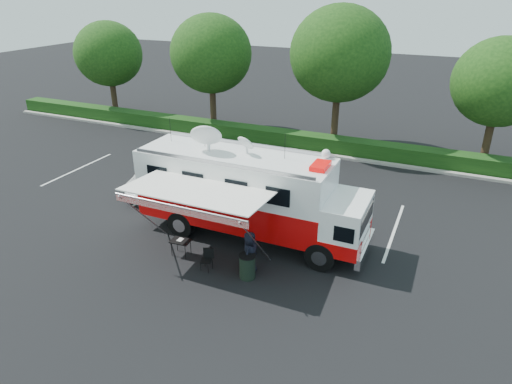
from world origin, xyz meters
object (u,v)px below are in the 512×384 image
command_truck (249,194)px  folding_table (181,241)px  trash_bin (247,266)px  white_suv (160,187)px

command_truck → folding_table: command_truck is taller
folding_table → trash_bin: 3.06m
white_suv → folding_table: size_ratio=6.55×
white_suv → trash_bin: 9.44m
command_truck → trash_bin: (1.18, -2.72, -1.51)m
command_truck → folding_table: (-1.86, -2.42, -1.37)m
white_suv → command_truck: bearing=-44.5°
trash_bin → folding_table: bearing=174.4°
folding_table → trash_bin: size_ratio=0.86×
folding_table → command_truck: bearing=52.4°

